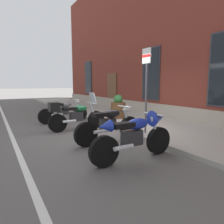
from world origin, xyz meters
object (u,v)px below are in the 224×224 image
motorcycle_black_naked (110,125)px  parking_sign (146,79)px  motorcycle_green_touring (75,115)px  motorcycle_grey_naked (64,111)px  barrel_planter (118,108)px  motorcycle_blue_sport (137,134)px

motorcycle_black_naked → parking_sign: parking_sign is taller
motorcycle_green_touring → motorcycle_black_naked: (1.87, 0.35, -0.06)m
motorcycle_grey_naked → barrel_planter: 2.35m
motorcycle_grey_naked → parking_sign: size_ratio=0.84×
motorcycle_black_naked → barrel_planter: 3.41m
motorcycle_black_naked → parking_sign: 1.78m
parking_sign → motorcycle_green_touring: bearing=-140.8°
motorcycle_blue_sport → motorcycle_grey_naked: bearing=-179.9°
motorcycle_blue_sport → barrel_planter: size_ratio=2.04×
motorcycle_grey_naked → parking_sign: parking_sign is taller
motorcycle_green_touring → parking_sign: size_ratio=0.81×
barrel_planter → motorcycle_black_naked: bearing=-36.3°
motorcycle_grey_naked → motorcycle_green_touring: (1.68, -0.16, 0.07)m
motorcycle_green_touring → motorcycle_black_naked: size_ratio=0.96×
parking_sign → barrel_planter: parking_sign is taller
parking_sign → motorcycle_blue_sport: bearing=-45.3°
motorcycle_grey_naked → motorcycle_green_touring: 1.69m
motorcycle_blue_sport → barrel_planter: (-4.21, 2.20, -0.01)m
motorcycle_green_touring → motorcycle_blue_sport: 3.33m
motorcycle_green_touring → motorcycle_grey_naked: bearing=174.4°
motorcycle_green_touring → parking_sign: bearing=39.2°
motorcycle_black_naked → parking_sign: (0.06, 1.23, 1.29)m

